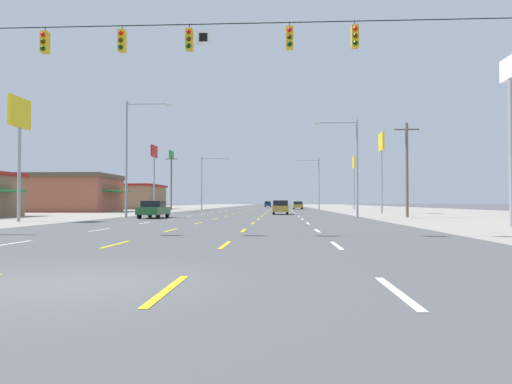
{
  "coord_description": "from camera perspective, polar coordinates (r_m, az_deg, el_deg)",
  "views": [
    {
      "loc": [
        3.49,
        -7.63,
        1.36
      ],
      "look_at": [
        0.98,
        40.59,
        2.4
      ],
      "focal_mm": 32.63,
      "sensor_mm": 36.0,
      "label": 1
    }
  ],
  "objects": [
    {
      "name": "lot_apron_right",
      "position": [
        76.65,
        19.09,
        -2.18
      ],
      "size": [
        28.0,
        440.0,
        0.01
      ],
      "primitive_type": "cube",
      "color": "gray",
      "rests_on": "ground"
    },
    {
      "name": "lot_apron_left",
      "position": [
        78.87,
        -18.02,
        -2.16
      ],
      "size": [
        28.0,
        440.0,
        0.01
      ],
      "primitive_type": "cube",
      "color": "gray",
      "rests_on": "ground"
    },
    {
      "name": "pole_sign_right_row_0",
      "position": [
        29.18,
        28.73,
        9.61
      ],
      "size": [
        0.24,
        1.94,
        9.28
      ],
      "color": "gray",
      "rests_on": "ground"
    },
    {
      "name": "lane_markings",
      "position": [
        112.19,
        1.2,
        -1.93
      ],
      "size": [
        10.64,
        227.6,
        0.01
      ],
      "color": "white",
      "rests_on": "ground"
    },
    {
      "name": "hatchback_inner_right_near",
      "position": [
        51.03,
        3.02,
        -1.89
      ],
      "size": [
        1.72,
        3.9,
        1.54
      ],
      "color": "#B28C33",
      "rests_on": "ground"
    },
    {
      "name": "sedan_far_right_mid",
      "position": [
        87.89,
        5.16,
        -1.63
      ],
      "size": [
        1.8,
        4.5,
        1.46
      ],
      "color": "#B28C33",
      "rests_on": "ground"
    },
    {
      "name": "signal_span_wire",
      "position": [
        20.34,
        -7.09,
        11.73
      ],
      "size": [
        27.35,
        0.53,
        9.83
      ],
      "color": "brown",
      "rests_on": "ground"
    },
    {
      "name": "storefront_left_row_2",
      "position": [
        95.0,
        -15.86,
        -0.57
      ],
      "size": [
        14.11,
        13.47,
        4.76
      ],
      "color": "#8C6B4C",
      "rests_on": "ground"
    },
    {
      "name": "ground_plane",
      "position": [
        73.73,
        0.26,
        -2.3
      ],
      "size": [
        572.0,
        572.0,
        0.0
      ],
      "primitive_type": "plane",
      "color": "#4C4C4F"
    },
    {
      "name": "pole_sign_right_row_2",
      "position": [
        85.79,
        11.9,
        2.72
      ],
      "size": [
        0.24,
        1.87,
        9.63
      ],
      "color": "gray",
      "rests_on": "ground"
    },
    {
      "name": "utility_pole_left_row_1",
      "position": [
        80.39,
        -10.35,
        1.26
      ],
      "size": [
        2.2,
        0.26,
        9.3
      ],
      "color": "brown",
      "rests_on": "ground"
    },
    {
      "name": "streetlight_right_row_0",
      "position": [
        41.16,
        11.71,
        3.83
      ],
      "size": [
        3.9,
        0.26,
        8.52
      ],
      "color": "gray",
      "rests_on": "ground"
    },
    {
      "name": "pole_sign_left_row_0",
      "position": [
        36.9,
        -26.99,
        7.37
      ],
      "size": [
        0.24,
        2.56,
        8.71
      ],
      "color": "gray",
      "rests_on": "ground"
    },
    {
      "name": "streetlight_left_row_0",
      "position": [
        42.88,
        -15.09,
        4.94
      ],
      "size": [
        4.11,
        0.26,
        10.33
      ],
      "color": "gray",
      "rests_on": "ground"
    },
    {
      "name": "storefront_left_row_1",
      "position": [
        69.88,
        -22.09,
        -0.11
      ],
      "size": [
        14.21,
        10.74,
        5.2
      ],
      "color": "#A35642",
      "rests_on": "ground"
    },
    {
      "name": "utility_pole_right_row_0",
      "position": [
        43.68,
        18.02,
        2.84
      ],
      "size": [
        2.2,
        0.26,
        8.46
      ],
      "color": "brown",
      "rests_on": "ground"
    },
    {
      "name": "pole_sign_left_row_2",
      "position": [
        83.91,
        -10.33,
        3.39
      ],
      "size": [
        0.24,
        2.74,
        10.45
      ],
      "color": "gray",
      "rests_on": "ground"
    },
    {
      "name": "sedan_far_left_nearest",
      "position": [
        40.17,
        -12.42,
        -2.07
      ],
      "size": [
        1.8,
        4.5,
        1.46
      ],
      "color": "#235B2D",
      "rests_on": "ground"
    },
    {
      "name": "pole_sign_left_row_1",
      "position": [
        65.59,
        -12.38,
        3.87
      ],
      "size": [
        0.24,
        2.75,
        9.15
      ],
      "color": "gray",
      "rests_on": "ground"
    },
    {
      "name": "streetlight_right_row_1",
      "position": [
        80.49,
        7.42,
        1.46
      ],
      "size": [
        3.94,
        0.26,
        8.82
      ],
      "color": "gray",
      "rests_on": "ground"
    },
    {
      "name": "streetlight_left_row_1",
      "position": [
        81.31,
        -6.27,
        1.65
      ],
      "size": [
        5.0,
        0.26,
        9.17
      ],
      "color": "gray",
      "rests_on": "ground"
    },
    {
      "name": "hatchback_center_turn_midfar",
      "position": [
        126.27,
        1.46,
        -1.5
      ],
      "size": [
        1.72,
        3.9,
        1.54
      ],
      "color": "navy",
      "rests_on": "ground"
    },
    {
      "name": "pole_sign_right_row_1",
      "position": [
        57.68,
        15.12,
        4.85
      ],
      "size": [
        0.24,
        2.33,
        9.62
      ],
      "color": "gray",
      "rests_on": "ground"
    }
  ]
}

